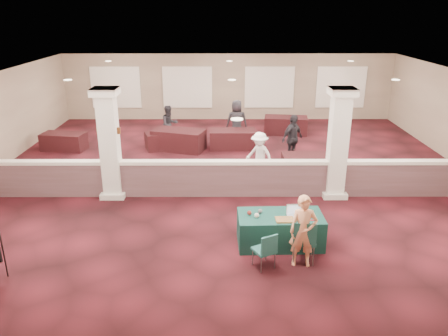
{
  "coord_description": "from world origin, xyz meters",
  "views": [
    {
      "loc": [
        -0.28,
        -13.39,
        5.24
      ],
      "look_at": [
        -0.25,
        -2.0,
        1.06
      ],
      "focal_mm": 35.0,
      "sensor_mm": 36.0,
      "label": 1
    }
  ],
  "objects_px": {
    "far_table_back_left": "(167,140)",
    "attendee_b": "(259,155)",
    "near_table": "(280,230)",
    "attendee_d": "(237,121)",
    "conf_chair_main": "(304,238)",
    "far_table_front_right": "(307,164)",
    "conf_chair_side": "(266,248)",
    "far_table_front_left": "(64,141)",
    "far_table_back_right": "(286,125)",
    "far_table_front_center": "(179,140)",
    "woman": "(303,231)",
    "attendee_c": "(292,139)",
    "far_table_back_center": "(233,139)",
    "attendee_a": "(169,124)"
  },
  "relations": [
    {
      "from": "far_table_back_left",
      "to": "attendee_b",
      "type": "distance_m",
      "value": 4.69
    },
    {
      "from": "near_table",
      "to": "attendee_d",
      "type": "xyz_separation_m",
      "value": [
        -0.76,
        8.34,
        0.51
      ]
    },
    {
      "from": "near_table",
      "to": "conf_chair_main",
      "type": "distance_m",
      "value": 0.91
    },
    {
      "from": "attendee_d",
      "to": "attendee_b",
      "type": "bearing_deg",
      "value": 97.42
    },
    {
      "from": "conf_chair_main",
      "to": "far_table_front_right",
      "type": "relative_size",
      "value": 0.61
    },
    {
      "from": "conf_chair_side",
      "to": "far_table_front_left",
      "type": "relative_size",
      "value": 0.51
    },
    {
      "from": "conf_chair_side",
      "to": "far_table_back_right",
      "type": "distance_m",
      "value": 10.85
    },
    {
      "from": "far_table_front_center",
      "to": "attendee_d",
      "type": "bearing_deg",
      "value": 24.03
    },
    {
      "from": "far_table_front_center",
      "to": "far_table_back_right",
      "type": "xyz_separation_m",
      "value": [
        4.5,
        2.34,
        -0.02
      ]
    },
    {
      "from": "conf_chair_side",
      "to": "far_table_back_left",
      "type": "distance_m",
      "value": 9.12
    },
    {
      "from": "woman",
      "to": "conf_chair_main",
      "type": "bearing_deg",
      "value": 63.86
    },
    {
      "from": "near_table",
      "to": "far_table_back_right",
      "type": "relative_size",
      "value": 1.05
    },
    {
      "from": "conf_chair_side",
      "to": "attendee_c",
      "type": "relative_size",
      "value": 0.48
    },
    {
      "from": "woman",
      "to": "far_table_front_left",
      "type": "distance_m",
      "value": 11.41
    },
    {
      "from": "far_table_front_right",
      "to": "attendee_c",
      "type": "height_order",
      "value": "attendee_c"
    },
    {
      "from": "attendee_b",
      "to": "attendee_c",
      "type": "bearing_deg",
      "value": 86.4
    },
    {
      "from": "woman",
      "to": "attendee_b",
      "type": "relative_size",
      "value": 1.05
    },
    {
      "from": "near_table",
      "to": "conf_chair_main",
      "type": "bearing_deg",
      "value": -63.74
    },
    {
      "from": "far_table_front_center",
      "to": "far_table_back_center",
      "type": "relative_size",
      "value": 1.09
    },
    {
      "from": "far_table_front_center",
      "to": "far_table_front_right",
      "type": "relative_size",
      "value": 1.18
    },
    {
      "from": "conf_chair_side",
      "to": "far_table_front_center",
      "type": "relative_size",
      "value": 0.42
    },
    {
      "from": "near_table",
      "to": "conf_chair_main",
      "type": "relative_size",
      "value": 1.93
    },
    {
      "from": "far_table_front_left",
      "to": "far_table_back_center",
      "type": "distance_m",
      "value": 6.62
    },
    {
      "from": "far_table_front_left",
      "to": "far_table_front_center",
      "type": "bearing_deg",
      "value": -0.27
    },
    {
      "from": "far_table_back_right",
      "to": "attendee_a",
      "type": "bearing_deg",
      "value": -164.36
    },
    {
      "from": "far_table_back_right",
      "to": "attendee_b",
      "type": "relative_size",
      "value": 1.22
    },
    {
      "from": "conf_chair_main",
      "to": "far_table_back_right",
      "type": "bearing_deg",
      "value": 91.33
    },
    {
      "from": "conf_chair_side",
      "to": "far_table_front_left",
      "type": "bearing_deg",
      "value": 102.6
    },
    {
      "from": "woman",
      "to": "far_table_front_right",
      "type": "bearing_deg",
      "value": 82.67
    },
    {
      "from": "woman",
      "to": "far_table_back_center",
      "type": "relative_size",
      "value": 0.89
    },
    {
      "from": "far_table_front_right",
      "to": "woman",
      "type": "bearing_deg",
      "value": -101.48
    },
    {
      "from": "far_table_back_right",
      "to": "far_table_back_center",
      "type": "bearing_deg",
      "value": -138.39
    },
    {
      "from": "near_table",
      "to": "far_table_front_right",
      "type": "distance_m",
      "value": 4.87
    },
    {
      "from": "attendee_a",
      "to": "attendee_b",
      "type": "bearing_deg",
      "value": -86.4
    },
    {
      "from": "far_table_front_left",
      "to": "attendee_a",
      "type": "bearing_deg",
      "value": 12.98
    },
    {
      "from": "far_table_back_right",
      "to": "attendee_a",
      "type": "relative_size",
      "value": 1.2
    },
    {
      "from": "woman",
      "to": "far_table_front_right",
      "type": "xyz_separation_m",
      "value": [
        1.12,
        5.5,
        -0.46
      ]
    },
    {
      "from": "conf_chair_main",
      "to": "attendee_a",
      "type": "height_order",
      "value": "attendee_a"
    },
    {
      "from": "conf_chair_main",
      "to": "far_table_back_right",
      "type": "distance_m",
      "value": 10.49
    },
    {
      "from": "conf_chair_side",
      "to": "far_table_front_right",
      "type": "distance_m",
      "value": 5.98
    },
    {
      "from": "woman",
      "to": "attendee_a",
      "type": "height_order",
      "value": "woman"
    },
    {
      "from": "far_table_back_center",
      "to": "attendee_c",
      "type": "distance_m",
      "value": 2.73
    },
    {
      "from": "conf_chair_side",
      "to": "far_table_back_left",
      "type": "xyz_separation_m",
      "value": [
        -3.13,
        8.57,
        -0.16
      ]
    },
    {
      "from": "far_table_front_right",
      "to": "far_table_back_left",
      "type": "bearing_deg",
      "value": 150.09
    },
    {
      "from": "far_table_back_left",
      "to": "far_table_back_right",
      "type": "xyz_separation_m",
      "value": [
        5.0,
        2.12,
        0.05
      ]
    },
    {
      "from": "far_table_back_right",
      "to": "attendee_b",
      "type": "height_order",
      "value": "attendee_b"
    },
    {
      "from": "conf_chair_main",
      "to": "conf_chair_side",
      "type": "relative_size",
      "value": 1.22
    },
    {
      "from": "conf_chair_side",
      "to": "attendee_a",
      "type": "xyz_separation_m",
      "value": [
        -3.09,
        9.3,
        0.28
      ]
    },
    {
      "from": "far_table_front_left",
      "to": "far_table_back_center",
      "type": "height_order",
      "value": "far_table_back_center"
    },
    {
      "from": "near_table",
      "to": "conf_chair_side",
      "type": "height_order",
      "value": "conf_chair_side"
    }
  ]
}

